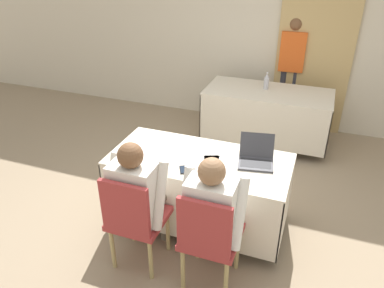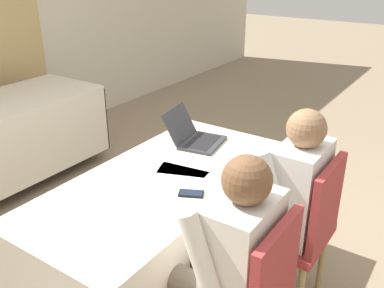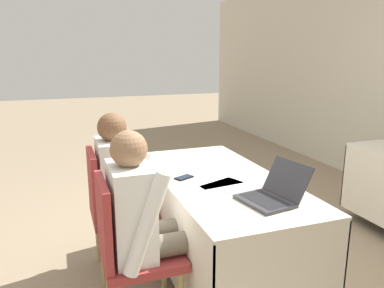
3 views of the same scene
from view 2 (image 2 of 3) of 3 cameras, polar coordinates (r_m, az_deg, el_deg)
name	(u,v)px [view 2 (image 2 of 3)]	position (r m, az deg, el deg)	size (l,w,h in m)	color
ground_plane	(165,284)	(2.79, -3.58, -18.11)	(24.00, 24.00, 0.00)	gray
conference_table_near	(163,206)	(2.45, -3.92, -8.25)	(1.64, 0.78, 0.75)	beige
conference_table_far	(4,122)	(3.97, -23.77, 2.70)	(1.64, 0.78, 0.75)	beige
laptop	(196,137)	(2.75, 0.49, 0.94)	(0.36, 0.38, 0.21)	#333338
cell_phone	(191,194)	(2.19, -0.11, -6.62)	(0.12, 0.14, 0.01)	black
paper_beside_laptop	(97,226)	(2.01, -12.60, -10.59)	(0.31, 0.36, 0.00)	white
paper_centre_table	(186,167)	(2.46, -0.83, -3.11)	(0.30, 0.35, 0.00)	white
paper_left_edge	(178,174)	(2.38, -1.88, -4.07)	(0.25, 0.32, 0.00)	white
chair_near_right	(300,226)	(2.44, 14.17, -10.61)	(0.44, 0.44, 0.92)	tan
person_checkered_shirt	(226,259)	(1.90, 4.50, -15.00)	(0.50, 0.52, 1.18)	#665B4C
person_white_shirt	(284,196)	(2.38, 12.22, -6.73)	(0.50, 0.52, 1.18)	#665B4C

